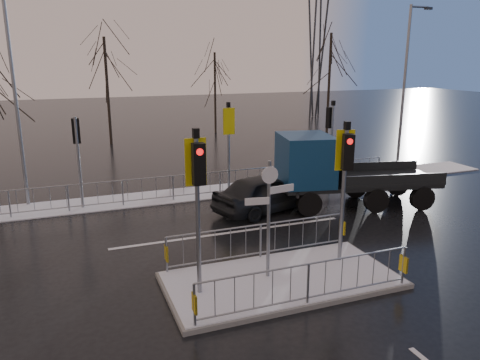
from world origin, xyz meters
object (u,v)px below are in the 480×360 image
object	(u,v)px
traffic_island	(281,268)
flatbed_truck	(327,169)
street_lamp_right	(405,84)
car_far_lane	(265,193)

from	to	relation	value
traffic_island	flatbed_truck	distance (m)	6.83
traffic_island	street_lamp_right	xyz separation A→B (m)	(10.58, 8.49, 4.00)
street_lamp_right	flatbed_truck	bearing A→B (deg)	-151.45
traffic_island	flatbed_truck	world-z (taller)	traffic_island
traffic_island	car_far_lane	xyz separation A→B (m)	(1.98, 5.48, 0.32)
car_far_lane	street_lamp_right	world-z (taller)	street_lamp_right
traffic_island	street_lamp_right	bearing A→B (deg)	38.73
traffic_island	street_lamp_right	world-z (taller)	street_lamp_right
car_far_lane	street_lamp_right	size ratio (longest dim) A/B	0.52
street_lamp_right	traffic_island	bearing A→B (deg)	-141.27
flatbed_truck	car_far_lane	bearing A→B (deg)	171.43
traffic_island	car_far_lane	bearing A→B (deg)	70.16
traffic_island	flatbed_truck	bearing A→B (deg)	49.41
car_far_lane	flatbed_truck	size ratio (longest dim) A/B	0.65
car_far_lane	flatbed_truck	bearing A→B (deg)	-115.20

